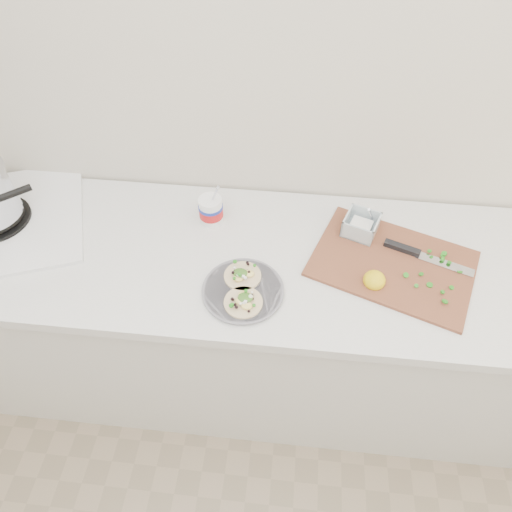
# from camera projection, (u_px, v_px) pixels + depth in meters

# --- Properties ---
(counter) EXTENTS (2.44, 0.66, 0.90)m
(counter) POSITION_uv_depth(u_px,v_px,m) (236.00, 323.00, 1.87)
(counter) COLOR silver
(counter) RESTS_ON ground
(taco_plate) EXTENTS (0.25, 0.25, 0.04)m
(taco_plate) POSITION_uv_depth(u_px,v_px,m) (243.00, 289.00, 1.40)
(taco_plate) COLOR slate
(taco_plate) RESTS_ON counter
(tub) EXTENTS (0.09, 0.09, 0.19)m
(tub) POSITION_uv_depth(u_px,v_px,m) (211.00, 208.00, 1.57)
(tub) COLOR white
(tub) RESTS_ON counter
(cutboard) EXTENTS (0.59, 0.50, 0.08)m
(cutboard) POSITION_uv_depth(u_px,v_px,m) (391.00, 257.00, 1.48)
(cutboard) COLOR brown
(cutboard) RESTS_ON counter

